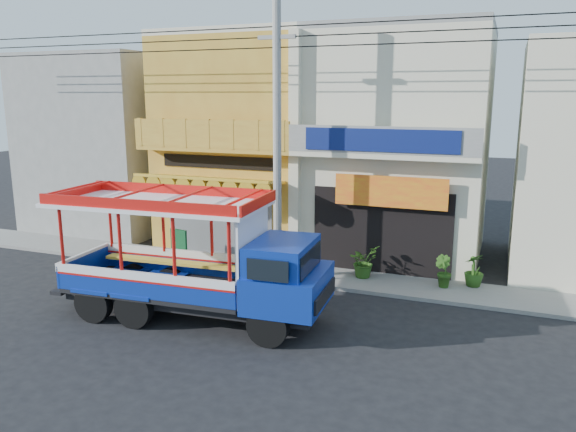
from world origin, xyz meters
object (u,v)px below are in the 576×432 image
Objects in this scene: green_sign at (179,247)px; potted_plant_a at (363,261)px; utility_pole at (282,124)px; potted_plant_b at (443,271)px; songthaew_truck at (210,262)px; potted_plant_c at (474,270)px.

potted_plant_a is (6.68, 0.40, 0.07)m from green_sign.
utility_pole reaches higher than potted_plant_b.
potted_plant_a is at bearing 58.28° from songthaew_truck.
potted_plant_c is (5.85, 1.33, -4.40)m from utility_pole.
potted_plant_a is (2.95, 4.78, -1.01)m from songthaew_truck.
songthaew_truck is 5.85m from green_sign.
utility_pole is 27.28× the size of potted_plant_c.
songthaew_truck is at bearing 77.33° from potted_plant_b.
songthaew_truck is at bearing -97.51° from utility_pole.
utility_pole is 5.11m from songthaew_truck.
potted_plant_c is at bearing 4.31° from green_sign.
potted_plant_b is (5.46, 4.73, -1.04)m from songthaew_truck.
songthaew_truck is 5.71m from potted_plant_a.
songthaew_truck reaches higher than potted_plant_c.
utility_pole is 26.64× the size of potted_plant_a.
green_sign is 10.10m from potted_plant_c.
potted_plant_c is at bearing 38.97° from songthaew_truck.
songthaew_truck is at bearing -8.65° from potted_plant_c.
potted_plant_c reaches higher than potted_plant_b.
potted_plant_b is at bearing 2.22° from green_sign.
potted_plant_a is at bearing 35.40° from potted_plant_b.
utility_pole is at bearing 47.08° from potted_plant_b.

